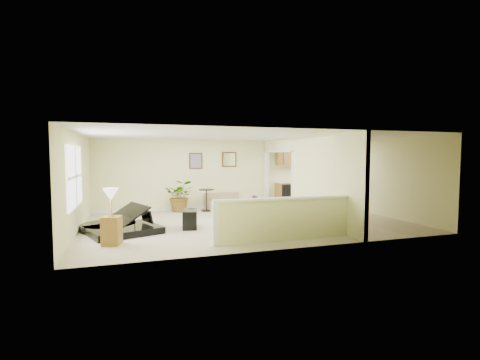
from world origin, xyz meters
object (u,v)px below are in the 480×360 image
object	(u,v)px
small_plant	(255,204)
lamp_stand	(112,221)
loveseat	(224,201)
accent_table	(206,197)
piano	(121,207)
palm_plant	(180,196)
piano_bench	(190,219)

from	to	relation	value
small_plant	lamp_stand	xyz separation A→B (m)	(-4.65, -3.66, 0.31)
loveseat	accent_table	bearing A→B (deg)	-163.10
accent_table	small_plant	distance (m)	1.75
accent_table	lamp_stand	xyz separation A→B (m)	(-2.94, -3.91, 0.03)
piano	palm_plant	world-z (taller)	piano
piano	small_plant	bearing A→B (deg)	7.36
piano_bench	lamp_stand	xyz separation A→B (m)	(-1.91, -1.25, 0.28)
accent_table	loveseat	bearing A→B (deg)	23.62
palm_plant	small_plant	world-z (taller)	palm_plant
small_plant	lamp_stand	distance (m)	5.93
piano_bench	accent_table	bearing A→B (deg)	68.92
piano	accent_table	bearing A→B (deg)	22.95
accent_table	small_plant	world-z (taller)	accent_table
loveseat	palm_plant	xyz separation A→B (m)	(-1.61, -0.13, 0.25)
lamp_stand	palm_plant	bearing A→B (deg)	63.35
loveseat	lamp_stand	bearing A→B (deg)	-137.65
accent_table	small_plant	xyz separation A→B (m)	(1.71, -0.25, -0.28)
small_plant	loveseat	bearing A→B (deg)	150.01
loveseat	accent_table	world-z (taller)	accent_table
loveseat	piano_bench	bearing A→B (deg)	-127.18
piano	small_plant	xyz separation A→B (m)	(4.48, 2.38, -0.43)
piano_bench	lamp_stand	distance (m)	2.30
palm_plant	piano	bearing A→B (deg)	-123.75
accent_table	small_plant	size ratio (longest dim) A/B	1.50
piano	accent_table	distance (m)	3.82
piano	palm_plant	distance (m)	3.39
piano_bench	loveseat	size ratio (longest dim) A/B	0.52
palm_plant	lamp_stand	size ratio (longest dim) A/B	0.95
piano	piano_bench	size ratio (longest dim) A/B	3.12
piano	palm_plant	xyz separation A→B (m)	(1.88, 2.82, -0.10)
piano	loveseat	xyz separation A→B (m)	(3.49, 2.95, -0.36)
piano	small_plant	world-z (taller)	piano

